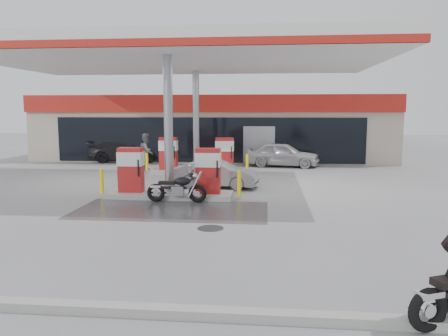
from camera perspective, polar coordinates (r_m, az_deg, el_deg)
The scene contains 13 objects.
ground at distance 13.92m, azimuth -8.93°, elevation -5.41°, with size 90.00×90.00×0.00m, color gray.
wet_patch at distance 13.80m, azimuth -6.91°, elevation -5.47°, with size 6.00×3.00×0.00m, color #4C4C4F.
drain_cover at distance 11.64m, azimuth -1.78°, elevation -7.87°, with size 0.70×0.70×0.01m, color #38383A.
kerb at distance 7.65m, azimuth -22.74°, elevation -16.28°, with size 28.00×0.25×0.15m, color gray.
store_building at distance 29.29m, azimuth -1.13°, elevation 5.38°, with size 22.00×8.22×4.00m.
canopy at distance 18.58m, azimuth -5.28°, elevation 14.21°, with size 16.00×10.02×5.51m.
pump_island_near at distance 15.70m, azimuth -7.15°, elevation -1.27°, with size 5.14×1.30×1.78m.
pump_island_far at distance 21.54m, azimuth -3.63°, elevation 1.15°, with size 5.14×1.30×1.78m.
parked_motorcycle at distance 14.87m, azimuth -6.08°, elevation -2.69°, with size 2.05×0.79×1.05m.
sedan_white at distance 24.46m, azimuth 7.66°, elevation 1.78°, with size 1.61×4.00×1.36m, color silver.
attendant at distance 23.09m, azimuth -10.05°, elevation 2.10°, with size 0.94×0.73×1.93m, color slate.
hatchback_silver at distance 17.63m, azimuth -1.06°, elevation -0.75°, with size 1.18×3.39×1.12m, color #95979C.
parked_car_left at distance 27.12m, azimuth -12.55°, elevation 2.19°, with size 1.86×4.58×1.33m, color black.
Camera 1 is at (3.46, -13.13, 3.09)m, focal length 35.00 mm.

